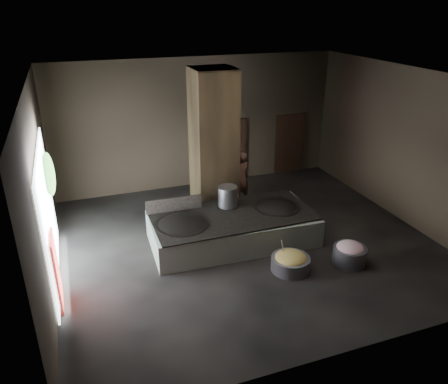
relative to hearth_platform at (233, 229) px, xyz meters
name	(u,v)px	position (x,y,z in m)	size (l,w,h in m)	color
floor	(246,243)	(0.34, -0.18, -0.44)	(10.00, 9.00, 0.10)	black
ceiling	(250,75)	(0.34, -0.18, 4.16)	(10.00, 9.00, 0.10)	black
back_wall	(198,123)	(0.34, 4.37, 1.86)	(10.00, 0.10, 4.50)	black
front_wall	(352,255)	(0.34, -4.73, 1.86)	(10.00, 0.10, 4.50)	black
left_wall	(39,193)	(-4.71, -0.18, 1.86)	(0.10, 9.00, 4.50)	black
right_wall	(406,146)	(5.39, -0.18, 1.86)	(0.10, 9.00, 4.50)	black
pillar	(214,146)	(0.04, 1.72, 1.86)	(1.20, 1.20, 4.50)	black
hearth_platform	(233,229)	(0.00, 0.00, 0.00)	(4.48, 2.14, 0.78)	silver
platform_cap	(233,215)	(0.00, 0.00, 0.43)	(4.38, 2.10, 0.03)	black
wok_left	(182,226)	(-1.45, -0.05, 0.36)	(1.41, 1.41, 0.39)	black
wok_left_rim	(182,224)	(-1.45, -0.05, 0.43)	(1.44, 1.44, 0.05)	black
wok_right	(277,209)	(1.35, 0.05, 0.36)	(1.31, 1.31, 0.37)	black
wok_right_rim	(277,207)	(1.35, 0.05, 0.43)	(1.34, 1.34, 0.05)	black
stock_pot	(228,196)	(0.05, 0.55, 0.74)	(0.54, 0.54, 0.58)	#AAACB2
splash_guard	(174,204)	(-1.45, 0.75, 0.64)	(1.56, 0.06, 0.39)	black
cook	(241,178)	(1.15, 2.28, 0.49)	(0.64, 0.41, 1.76)	brown
veg_basin	(290,264)	(0.85, -1.82, -0.21)	(0.97, 0.97, 0.36)	slate
veg_fill	(291,258)	(0.85, -1.82, -0.04)	(0.80, 0.80, 0.24)	#91A650
ladle	(283,249)	(0.70, -1.67, 0.16)	(0.03, 0.03, 0.76)	#AAACB2
meat_basin	(349,255)	(2.40, -2.06, -0.16)	(0.84, 0.84, 0.46)	slate
meat_fill	(350,248)	(2.40, -2.06, 0.06)	(0.70, 0.70, 0.27)	pink
doorway_near	(231,152)	(1.54, 4.27, 0.71)	(1.18, 0.08, 2.38)	black
doorway_near_glow	(226,154)	(1.35, 4.23, 0.66)	(0.75, 0.04, 1.78)	#8C6647
doorway_far	(289,145)	(3.94, 4.27, 0.71)	(1.18, 0.08, 2.38)	black
doorway_far_glow	(292,144)	(4.14, 4.47, 0.66)	(0.77, 0.04, 1.81)	#8C6647
left_opening	(48,215)	(-4.61, 0.02, 1.21)	(0.04, 4.20, 3.10)	white
pavilion_sliver	(57,271)	(-4.54, -1.28, 0.46)	(0.05, 0.90, 1.70)	maroon
tree_silhouette	(49,174)	(-4.51, 1.12, 1.81)	(0.28, 1.10, 1.10)	#194714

